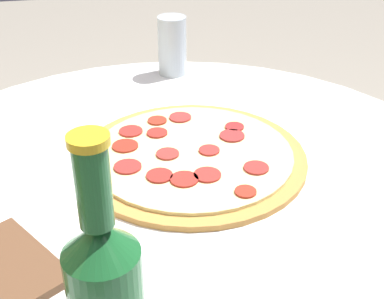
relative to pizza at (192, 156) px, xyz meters
name	(u,v)px	position (x,y,z in m)	size (l,w,h in m)	color
table	(175,272)	(-0.06, 0.04, -0.20)	(1.02, 1.02, 0.74)	white
pizza	(192,156)	(0.00, 0.00, 0.00)	(0.38, 0.38, 0.02)	#B77F3D
beer_bottle	(105,292)	(-0.38, 0.16, 0.09)	(0.07, 0.07, 0.27)	#195628
drinking_glass	(172,46)	(0.38, -0.03, 0.06)	(0.06, 0.06, 0.13)	#ADBCC6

